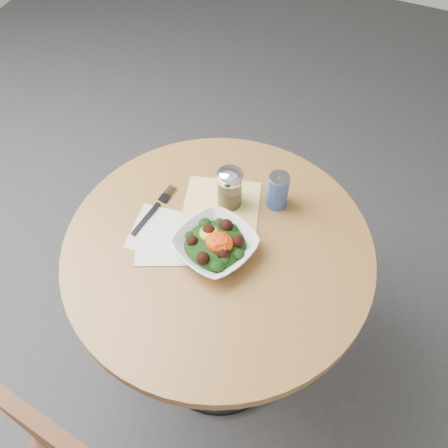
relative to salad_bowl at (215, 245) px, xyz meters
name	(u,v)px	position (x,y,z in m)	size (l,w,h in m)	color
ground	(220,350)	(0.00, 0.02, -0.78)	(6.00, 6.00, 0.00)	#313134
table	(219,281)	(0.00, 0.02, -0.23)	(0.90, 0.90, 0.75)	black
cloth_napkin	(222,205)	(-0.05, 0.16, -0.03)	(0.23, 0.21, 0.00)	#E1AC0B
paper_napkins	(163,236)	(-0.16, -0.01, -0.03)	(0.24, 0.23, 0.00)	silver
salad_bowl	(215,245)	(0.00, 0.00, 0.00)	(0.28, 0.28, 0.08)	white
fork	(155,208)	(-0.23, 0.07, -0.02)	(0.05, 0.22, 0.00)	black
spice_shaker	(230,188)	(-0.03, 0.18, 0.04)	(0.08, 0.08, 0.14)	silver
beverage_can	(278,191)	(0.10, 0.23, 0.03)	(0.06, 0.06, 0.12)	navy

